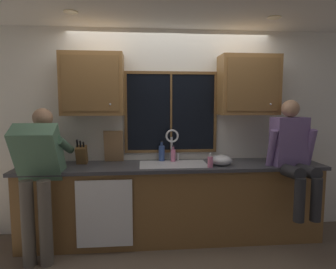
# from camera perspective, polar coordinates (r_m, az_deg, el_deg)

# --- Properties ---
(back_wall) EXTENTS (5.90, 0.12, 2.55)m
(back_wall) POSITION_cam_1_polar(r_m,az_deg,el_deg) (3.79, 0.30, 0.58)
(back_wall) COLOR silver
(back_wall) RESTS_ON floor
(ceiling_downlight_left) EXTENTS (0.14, 0.14, 0.01)m
(ceiling_downlight_left) POSITION_cam_1_polar(r_m,az_deg,el_deg) (3.29, -18.45, 21.73)
(ceiling_downlight_left) COLOR #FFEAB2
(ceiling_downlight_right) EXTENTS (0.14, 0.14, 0.01)m
(ceiling_downlight_right) POSITION_cam_1_polar(r_m,az_deg,el_deg) (3.51, 20.03, 20.65)
(ceiling_downlight_right) COLOR #FFEAB2
(window_glass) EXTENTS (1.10, 0.02, 0.95)m
(window_glass) POSITION_cam_1_polar(r_m,az_deg,el_deg) (3.70, 0.60, 4.33)
(window_glass) COLOR black
(window_frame_top) EXTENTS (1.17, 0.02, 0.04)m
(window_frame_top) POSITION_cam_1_polar(r_m,az_deg,el_deg) (3.71, 0.62, 11.95)
(window_frame_top) COLOR brown
(window_frame_bottom) EXTENTS (1.17, 0.02, 0.04)m
(window_frame_bottom) POSITION_cam_1_polar(r_m,az_deg,el_deg) (3.74, 0.61, -3.24)
(window_frame_bottom) COLOR brown
(window_frame_left) EXTENTS (0.03, 0.02, 0.95)m
(window_frame_left) POSITION_cam_1_polar(r_m,az_deg,el_deg) (3.68, -8.24, 4.25)
(window_frame_left) COLOR brown
(window_frame_right) EXTENTS (0.03, 0.02, 0.95)m
(window_frame_right) POSITION_cam_1_polar(r_m,az_deg,el_deg) (3.79, 9.20, 4.29)
(window_frame_right) COLOR brown
(window_mullion_center) EXTENTS (0.02, 0.02, 0.95)m
(window_mullion_center) POSITION_cam_1_polar(r_m,az_deg,el_deg) (3.69, 0.62, 4.32)
(window_mullion_center) COLOR brown
(lower_cabinet_run) EXTENTS (3.50, 0.58, 0.88)m
(lower_cabinet_run) POSITION_cam_1_polar(r_m,az_deg,el_deg) (3.63, 0.84, -13.23)
(lower_cabinet_run) COLOR brown
(lower_cabinet_run) RESTS_ON floor
(countertop) EXTENTS (3.56, 0.62, 0.04)m
(countertop) POSITION_cam_1_polar(r_m,az_deg,el_deg) (3.48, 0.88, -6.18)
(countertop) COLOR #38383D
(countertop) RESTS_ON lower_cabinet_run
(dishwasher_front) EXTENTS (0.60, 0.02, 0.74)m
(dishwasher_front) POSITION_cam_1_polar(r_m,az_deg,el_deg) (3.33, -12.28, -14.87)
(dishwasher_front) COLOR white
(upper_cabinet_left) EXTENTS (0.71, 0.36, 0.72)m
(upper_cabinet_left) POSITION_cam_1_polar(r_m,az_deg,el_deg) (3.57, -14.45, 9.44)
(upper_cabinet_left) COLOR olive
(upper_cabinet_right) EXTENTS (0.71, 0.36, 0.72)m
(upper_cabinet_right) POSITION_cam_1_polar(r_m,az_deg,el_deg) (3.76, 15.40, 9.24)
(upper_cabinet_right) COLOR olive
(sink) EXTENTS (0.80, 0.46, 0.21)m
(sink) POSITION_cam_1_polar(r_m,az_deg,el_deg) (3.51, 1.07, -7.38)
(sink) COLOR #B7B7BC
(sink) RESTS_ON lower_cabinet_run
(faucet) EXTENTS (0.18, 0.09, 0.40)m
(faucet) POSITION_cam_1_polar(r_m,az_deg,el_deg) (3.62, 0.89, -1.30)
(faucet) COLOR silver
(faucet) RESTS_ON countertop
(person_standing) EXTENTS (0.53, 0.67, 1.59)m
(person_standing) POSITION_cam_1_polar(r_m,az_deg,el_deg) (3.31, -23.91, -6.11)
(person_standing) COLOR #595147
(person_standing) RESTS_ON floor
(person_sitting_on_counter) EXTENTS (0.54, 0.62, 1.26)m
(person_sitting_on_counter) POSITION_cam_1_polar(r_m,az_deg,el_deg) (3.59, 23.19, -2.98)
(person_sitting_on_counter) COLOR #262628
(person_sitting_on_counter) RESTS_ON countertop
(knife_block) EXTENTS (0.12, 0.18, 0.32)m
(knife_block) POSITION_cam_1_polar(r_m,az_deg,el_deg) (3.63, -16.48, -3.85)
(knife_block) COLOR brown
(knife_block) RESTS_ON countertop
(cutting_board) EXTENTS (0.23, 0.10, 0.39)m
(cutting_board) POSITION_cam_1_polar(r_m,az_deg,el_deg) (3.65, -10.55, -2.28)
(cutting_board) COLOR #997047
(cutting_board) RESTS_ON countertop
(mixing_bowl) EXTENTS (0.25, 0.25, 0.12)m
(mixing_bowl) POSITION_cam_1_polar(r_m,az_deg,el_deg) (3.49, 10.36, -4.97)
(mixing_bowl) COLOR #B7B7BC
(mixing_bowl) RESTS_ON countertop
(soap_dispenser) EXTENTS (0.06, 0.07, 0.17)m
(soap_dispenser) POSITION_cam_1_polar(r_m,az_deg,el_deg) (3.34, 8.23, -5.28)
(soap_dispenser) COLOR pink
(soap_dispenser) RESTS_ON countertop
(bottle_green_glass) EXTENTS (0.08, 0.08, 0.25)m
(bottle_green_glass) POSITION_cam_1_polar(r_m,az_deg,el_deg) (3.67, -1.25, -3.57)
(bottle_green_glass) COLOR #334C8C
(bottle_green_glass) RESTS_ON countertop
(bottle_tall_clear) EXTENTS (0.06, 0.06, 0.20)m
(bottle_tall_clear) POSITION_cam_1_polar(r_m,az_deg,el_deg) (3.63, 1.01, -4.02)
(bottle_tall_clear) COLOR pink
(bottle_tall_clear) RESTS_ON countertop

